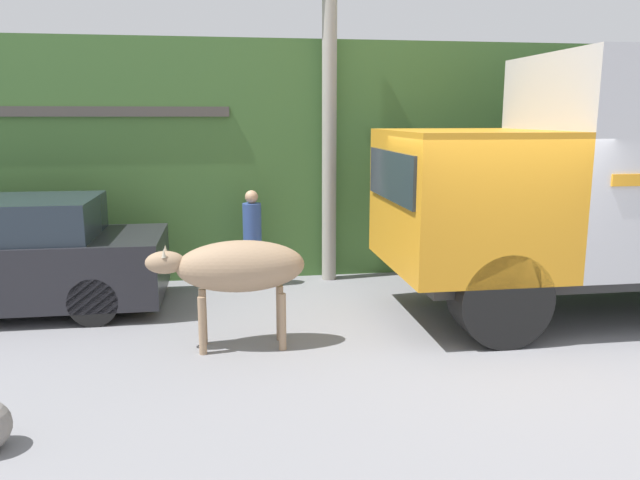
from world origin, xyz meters
name	(u,v)px	position (x,y,z in m)	size (l,w,h in m)	color
ground_plane	(492,344)	(0.00, 0.00, 0.00)	(60.00, 60.00, 0.00)	gray
hillside_embankment	(371,151)	(0.00, 6.63, 2.00)	(32.00, 5.93, 4.00)	#426B33
building_backdrop	(54,189)	(-6.25, 4.96, 1.47)	(6.32, 2.70, 2.90)	#8CC69E
brown_cow	(237,268)	(-3.08, 0.39, 0.99)	(1.86, 0.62, 1.32)	#9E7F60
parked_suv	(2,258)	(-6.33, 2.28, 0.79)	(4.49, 1.82, 1.63)	#232328
pedestrian_on_hill	(252,234)	(-2.78, 3.16, 0.88)	(0.36, 0.36, 1.58)	#38332D
utility_pole	(329,116)	(-1.47, 3.41, 2.76)	(0.90, 0.24, 5.29)	#9E998E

